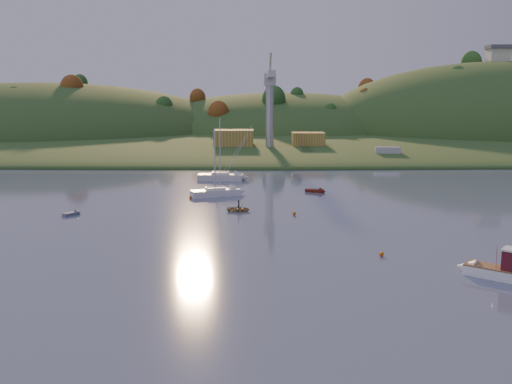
{
  "coord_description": "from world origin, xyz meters",
  "views": [
    {
      "loc": [
        -2.31,
        -37.08,
        16.57
      ],
      "look_at": [
        -2.06,
        34.79,
        4.43
      ],
      "focal_mm": 40.0,
      "sensor_mm": 36.0,
      "label": 1
    }
  ],
  "objects_px": {
    "canoe": "(239,209)",
    "red_tender": "(318,191)",
    "sailboat_near": "(215,192)",
    "sailboat_far": "(220,176)",
    "grey_dinghy": "(74,213)",
    "fishing_boat": "(491,268)"
  },
  "relations": [
    {
      "from": "sailboat_near",
      "to": "grey_dinghy",
      "type": "height_order",
      "value": "sailboat_near"
    },
    {
      "from": "fishing_boat",
      "to": "red_tender",
      "type": "relative_size",
      "value": 1.6
    },
    {
      "from": "sailboat_far",
      "to": "red_tender",
      "type": "height_order",
      "value": "sailboat_far"
    },
    {
      "from": "canoe",
      "to": "red_tender",
      "type": "xyz_separation_m",
      "value": [
        13.4,
        16.38,
        -0.09
      ]
    },
    {
      "from": "canoe",
      "to": "grey_dinghy",
      "type": "xyz_separation_m",
      "value": [
        -23.19,
        -2.38,
        -0.15
      ]
    },
    {
      "from": "sailboat_far",
      "to": "red_tender",
      "type": "xyz_separation_m",
      "value": [
        17.88,
        -14.49,
        -0.53
      ]
    },
    {
      "from": "sailboat_far",
      "to": "grey_dinghy",
      "type": "height_order",
      "value": "sailboat_far"
    },
    {
      "from": "sailboat_near",
      "to": "red_tender",
      "type": "relative_size",
      "value": 2.97
    },
    {
      "from": "sailboat_near",
      "to": "canoe",
      "type": "height_order",
      "value": "sailboat_near"
    },
    {
      "from": "sailboat_near",
      "to": "grey_dinghy",
      "type": "bearing_deg",
      "value": -163.05
    },
    {
      "from": "red_tender",
      "to": "grey_dinghy",
      "type": "relative_size",
      "value": 1.48
    },
    {
      "from": "fishing_boat",
      "to": "red_tender",
      "type": "xyz_separation_m",
      "value": [
        -10.76,
        46.95,
        -0.62
      ]
    },
    {
      "from": "grey_dinghy",
      "to": "canoe",
      "type": "bearing_deg",
      "value": -40.79
    },
    {
      "from": "sailboat_far",
      "to": "red_tender",
      "type": "bearing_deg",
      "value": -34.05
    },
    {
      "from": "sailboat_near",
      "to": "sailboat_far",
      "type": "xyz_separation_m",
      "value": [
        -0.22,
        18.31,
        0.05
      ]
    },
    {
      "from": "fishing_boat",
      "to": "sailboat_near",
      "type": "bearing_deg",
      "value": -17.76
    },
    {
      "from": "sailboat_near",
      "to": "canoe",
      "type": "bearing_deg",
      "value": -92.58
    },
    {
      "from": "canoe",
      "to": "grey_dinghy",
      "type": "distance_m",
      "value": 23.31
    },
    {
      "from": "canoe",
      "to": "red_tender",
      "type": "distance_m",
      "value": 21.16
    },
    {
      "from": "fishing_boat",
      "to": "grey_dinghy",
      "type": "bearing_deg",
      "value": 8.08
    },
    {
      "from": "sailboat_near",
      "to": "red_tender",
      "type": "distance_m",
      "value": 18.08
    },
    {
      "from": "canoe",
      "to": "red_tender",
      "type": "bearing_deg",
      "value": -38.32
    }
  ]
}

